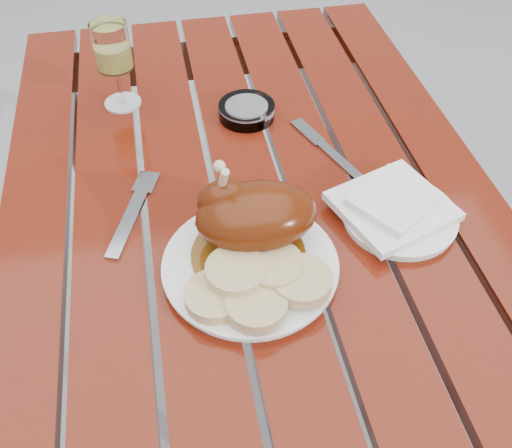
{
  "coord_description": "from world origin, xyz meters",
  "views": [
    {
      "loc": [
        -0.12,
        -0.68,
        1.39
      ],
      "look_at": [
        -0.01,
        -0.11,
        0.78
      ],
      "focal_mm": 40.0,
      "sensor_mm": 36.0,
      "label": 1
    }
  ],
  "objects": [
    {
      "name": "bread_dumplings",
      "position": [
        -0.03,
        -0.22,
        0.78
      ],
      "size": [
        0.2,
        0.14,
        0.03
      ],
      "color": "tan",
      "rests_on": "dinner_plate"
    },
    {
      "name": "ashtray",
      "position": [
        0.03,
        0.19,
        0.76
      ],
      "size": [
        0.14,
        0.14,
        0.03
      ],
      "primitive_type": "cylinder",
      "rotation": [
        0.0,
        0.0,
        -0.42
      ],
      "color": "#B2B7BC",
      "rests_on": "table"
    },
    {
      "name": "knife",
      "position": [
        0.16,
        0.05,
        0.75
      ],
      "size": [
        0.08,
        0.17,
        0.01
      ],
      "primitive_type": "cube",
      "rotation": [
        0.0,
        0.0,
        0.36
      ],
      "color": "gray",
      "rests_on": "table"
    },
    {
      "name": "napkin",
      "position": [
        0.2,
        -0.11,
        0.77
      ],
      "size": [
        0.2,
        0.19,
        0.01
      ],
      "primitive_type": "cube",
      "rotation": [
        0.0,
        0.0,
        0.33
      ],
      "color": "white",
      "rests_on": "side_plate"
    },
    {
      "name": "roast_duck",
      "position": [
        -0.02,
        -0.13,
        0.81
      ],
      "size": [
        0.19,
        0.17,
        0.13
      ],
      "color": "#63370B",
      "rests_on": "dinner_plate"
    },
    {
      "name": "wine_glass",
      "position": [
        -0.2,
        0.28,
        0.83
      ],
      "size": [
        0.09,
        0.09,
        0.16
      ],
      "primitive_type": "cylinder",
      "rotation": [
        0.0,
        0.0,
        -0.35
      ],
      "color": "#D9D462",
      "rests_on": "table"
    },
    {
      "name": "dinner_plate",
      "position": [
        -0.03,
        -0.17,
        0.76
      ],
      "size": [
        0.26,
        0.26,
        0.02
      ],
      "primitive_type": "cylinder",
      "rotation": [
        0.0,
        0.0,
        -0.02
      ],
      "color": "white",
      "rests_on": "table"
    },
    {
      "name": "table",
      "position": [
        0.0,
        0.0,
        0.38
      ],
      "size": [
        0.8,
        1.2,
        0.75
      ],
      "primitive_type": "cube",
      "color": "maroon",
      "rests_on": "ground"
    },
    {
      "name": "side_plate",
      "position": [
        0.21,
        -0.12,
        0.76
      ],
      "size": [
        0.2,
        0.2,
        0.01
      ],
      "primitive_type": "cylinder",
      "rotation": [
        0.0,
        0.0,
        0.15
      ],
      "color": "white",
      "rests_on": "table"
    },
    {
      "name": "fork",
      "position": [
        -0.2,
        -0.03,
        0.75
      ],
      "size": [
        0.08,
        0.17,
        0.01
      ],
      "primitive_type": "cube",
      "rotation": [
        0.0,
        0.0,
        -0.36
      ],
      "color": "gray",
      "rests_on": "table"
    },
    {
      "name": "ground",
      "position": [
        0.0,
        0.0,
        0.0
      ],
      "size": [
        60.0,
        60.0,
        0.0
      ],
      "primitive_type": "plane",
      "color": "slate",
      "rests_on": "ground"
    }
  ]
}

